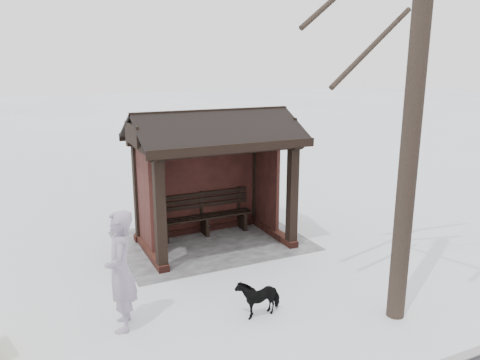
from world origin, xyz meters
name	(u,v)px	position (x,y,z in m)	size (l,w,h in m)	color
ground	(215,244)	(0.00, 0.00, 0.00)	(120.00, 120.00, 0.00)	white
trampled_patch	(212,241)	(0.00, -0.20, 0.01)	(4.20, 3.20, 0.02)	#96969C
bus_shelter	(211,150)	(0.00, -0.16, 2.17)	(3.60, 2.40, 3.09)	#3B1915
pedestrian	(121,271)	(2.62, 2.64, 0.96)	(0.70, 0.46, 1.92)	#94889F
dog	(258,296)	(0.51, 3.18, 0.31)	(0.34, 0.74, 0.62)	black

